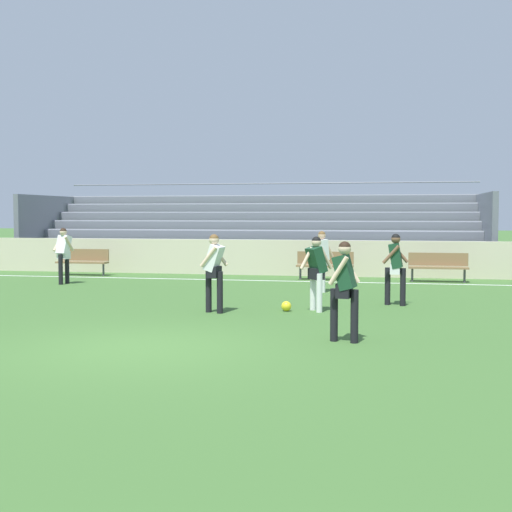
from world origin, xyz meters
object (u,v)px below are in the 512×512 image
player_white_deep_cover (322,256)px  soccer_ball (286,306)px  player_dark_wide_right (316,267)px  player_white_trailing_run (214,266)px  player_dark_wide_left (344,282)px  bleacher_stand (253,229)px  bench_centre_sideline (438,264)px  player_dark_dropping_back (395,263)px  bench_far_left (325,263)px  bench_far_right (83,259)px  player_white_challenging (64,251)px

player_white_deep_cover → soccer_ball: bearing=-95.6°
player_dark_wide_right → player_white_trailing_run: 2.21m
player_dark_wide_left → bleacher_stand: bearing=106.8°
bleacher_stand → player_white_trailing_run: bearing=-82.2°
bleacher_stand → soccer_ball: size_ratio=81.42×
bench_centre_sideline → player_white_deep_cover: player_white_deep_cover is taller
player_dark_dropping_back → bleacher_stand: bearing=117.3°
bench_far_left → soccer_ball: (-0.14, -7.20, -0.44)m
player_dark_wide_right → player_white_trailing_run: bearing=-162.7°
bench_centre_sideline → soccer_ball: size_ratio=8.18×
player_dark_wide_right → player_white_deep_cover: size_ratio=0.99×
player_white_trailing_run → bench_far_right: bearing=130.9°
bench_far_left → player_white_trailing_run: (-1.61, -7.72, 0.46)m
player_dark_dropping_back → bench_centre_sideline: bearing=77.1°
bench_centre_sideline → player_dark_wide_left: bearing=-101.6°
player_dark_wide_right → bleacher_stand: bearing=107.7°
bench_far_right → player_white_trailing_run: bearing=-49.1°
player_dark_wide_right → player_white_deep_cover: 3.69m
player_dark_dropping_back → soccer_ball: (-2.32, -1.44, -0.87)m
player_dark_dropping_back → player_dark_wide_left: 4.85m
bench_far_left → player_white_challenging: (-7.57, -2.82, 0.46)m
bench_far_right → soccer_ball: size_ratio=8.18×
player_dark_dropping_back → bench_far_right: bearing=151.2°
bleacher_stand → player_white_challenging: size_ratio=10.63×
player_dark_dropping_back → player_dark_wide_left: (-0.84, -4.78, 0.01)m
bench_far_right → bench_centre_sideline: 11.79m
player_dark_wide_right → soccer_ball: bearing=-168.0°
bench_far_right → player_dark_dropping_back: size_ratio=1.09×
bleacher_stand → bench_centre_sideline: bleacher_stand is taller
player_dark_wide_right → bench_centre_sideline: bearing=67.0°
player_dark_wide_right → player_white_trailing_run: size_ratio=0.97×
bench_centre_sideline → player_dark_wide_left: (-2.16, -10.54, 0.44)m
player_white_challenging → player_dark_dropping_back: bearing=-16.8°
player_white_trailing_run → soccer_ball: player_white_trailing_run is taller
bench_centre_sideline → player_dark_wide_right: size_ratio=1.11×
bleacher_stand → player_dark_wide_right: 12.66m
bench_far_right → player_white_deep_cover: player_white_deep_cover is taller
bench_far_right → player_white_trailing_run: 10.21m
player_dark_wide_right → soccer_ball: size_ratio=7.38×
bench_centre_sideline → bench_far_left: same height
bleacher_stand → player_dark_wide_left: size_ratio=10.77×
player_white_deep_cover → bench_far_left: bearing=94.0°
player_dark_wide_right → player_dark_dropping_back: 2.13m
bleacher_stand → bench_far_left: size_ratio=9.95×
bench_far_right → player_white_challenging: player_white_challenging is taller
player_white_trailing_run → soccer_ball: (1.47, 0.52, -0.89)m
player_dark_wide_left → player_white_challenging: (-8.90, 7.72, 0.02)m
bench_far_right → player_dark_dropping_back: player_dark_dropping_back is taller
bench_far_left → player_dark_wide_left: bearing=-82.8°
player_white_challenging → player_dark_wide_right: bearing=-27.8°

